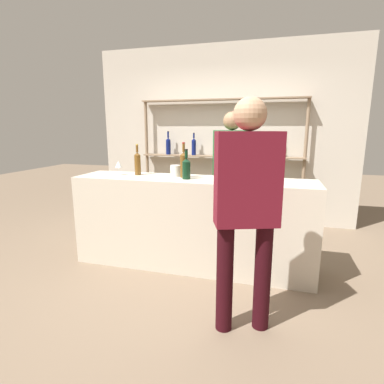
% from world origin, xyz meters
% --- Properties ---
extents(ground_plane, '(16.00, 16.00, 0.00)m').
position_xyz_m(ground_plane, '(0.00, 0.00, 0.00)').
color(ground_plane, '#7A6651').
extents(bar_counter, '(2.58, 0.56, 0.99)m').
position_xyz_m(bar_counter, '(0.00, 0.00, 0.50)').
color(bar_counter, beige).
rests_on(bar_counter, ground_plane).
extents(back_wall, '(4.18, 0.12, 2.80)m').
position_xyz_m(back_wall, '(0.00, 1.88, 1.40)').
color(back_wall, beige).
rests_on(back_wall, ground_plane).
extents(back_shelf, '(2.59, 0.18, 1.96)m').
position_xyz_m(back_shelf, '(0.00, 1.70, 1.31)').
color(back_shelf, '#897056').
rests_on(back_shelf, ground_plane).
extents(counter_bottle_0, '(0.08, 0.08, 0.36)m').
position_xyz_m(counter_bottle_0, '(0.34, 0.13, 1.14)').
color(counter_bottle_0, black).
rests_on(counter_bottle_0, bar_counter).
extents(counter_bottle_1, '(0.08, 0.08, 0.38)m').
position_xyz_m(counter_bottle_1, '(-0.10, 0.04, 1.14)').
color(counter_bottle_1, brown).
rests_on(counter_bottle_1, bar_counter).
extents(counter_bottle_2, '(0.07, 0.07, 0.35)m').
position_xyz_m(counter_bottle_2, '(-0.66, 0.07, 1.13)').
color(counter_bottle_2, brown).
rests_on(counter_bottle_2, bar_counter).
extents(counter_bottle_3, '(0.08, 0.08, 0.31)m').
position_xyz_m(counter_bottle_3, '(-0.05, -0.05, 1.11)').
color(counter_bottle_3, black).
rests_on(counter_bottle_3, bar_counter).
extents(wine_glass, '(0.08, 0.08, 0.16)m').
position_xyz_m(wine_glass, '(-0.87, 0.01, 1.11)').
color(wine_glass, silver).
rests_on(wine_glass, bar_counter).
extents(ice_bucket, '(0.19, 0.19, 0.25)m').
position_xyz_m(ice_bucket, '(0.42, -0.01, 1.11)').
color(ice_bucket, black).
rests_on(ice_bucket, bar_counter).
extents(cork_jar, '(0.12, 0.12, 0.12)m').
position_xyz_m(cork_jar, '(-0.21, 0.09, 1.05)').
color(cork_jar, silver).
rests_on(cork_jar, bar_counter).
extents(server_behind_counter, '(0.50, 0.30, 1.71)m').
position_xyz_m(server_behind_counter, '(0.31, 0.73, 1.00)').
color(server_behind_counter, black).
rests_on(server_behind_counter, ground_plane).
extents(customer_right, '(0.49, 0.33, 1.72)m').
position_xyz_m(customer_right, '(0.66, -0.95, 1.01)').
color(customer_right, black).
rests_on(customer_right, ground_plane).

